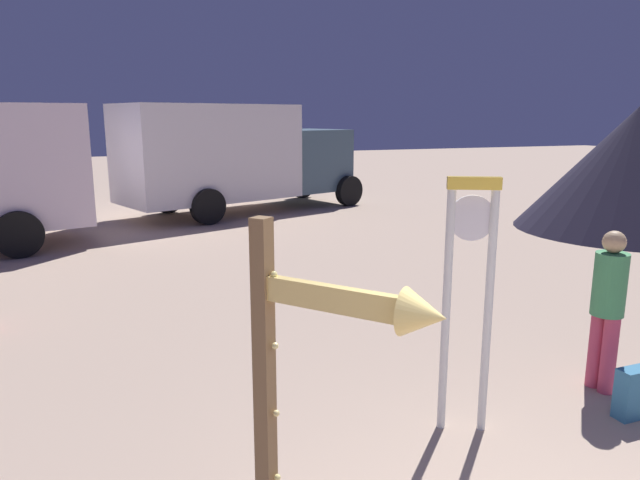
% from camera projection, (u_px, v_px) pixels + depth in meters
% --- Properties ---
extents(standing_clock, '(0.41, 0.26, 2.19)m').
position_uv_depth(standing_clock, '(469.00, 281.00, 4.78)').
color(standing_clock, silver).
rests_on(standing_clock, ground_plane).
extents(arrow_sign, '(0.84, 0.99, 2.11)m').
position_uv_depth(arrow_sign, '(323.00, 355.00, 3.16)').
color(arrow_sign, olive).
rests_on(arrow_sign, ground_plane).
extents(person_near_clock, '(0.31, 0.31, 1.60)m').
position_uv_depth(person_near_clock, '(608.00, 303.00, 5.59)').
color(person_near_clock, '#C33E5C').
rests_on(person_near_clock, ground_plane).
extents(backpack, '(0.30, 0.20, 0.47)m').
position_uv_depth(backpack, '(632.00, 393.00, 5.19)').
color(backpack, teal).
rests_on(backpack, ground_plane).
extents(box_truck_near, '(7.25, 4.51, 2.95)m').
position_uv_depth(box_truck_near, '(234.00, 155.00, 15.98)').
color(box_truck_near, white).
rests_on(box_truck_near, ground_plane).
extents(dome_tent, '(5.16, 5.16, 2.88)m').
position_uv_depth(dome_tent, '(633.00, 169.00, 13.54)').
color(dome_tent, '#262334').
rests_on(dome_tent, ground_plane).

